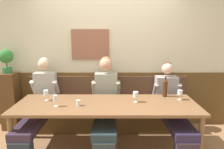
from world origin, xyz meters
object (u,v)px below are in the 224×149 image
(potted_plant, at_px, (7,59))
(water_tumbler_right, at_px, (79,103))
(wine_bottle_amber_mid, at_px, (166,88))
(person_right_seat, at_px, (106,101))
(person_center_right_seat, at_px, (40,103))
(wall_bench, at_px, (109,114))
(wine_glass_near_bucket, at_px, (136,95))
(wine_glass_center_front, at_px, (181,93))
(wine_glass_by_bottle, at_px, (47,93))
(person_center_left_seat, at_px, (172,104))
(wine_glass_left_end, at_px, (56,99))
(dining_table, at_px, (107,108))

(potted_plant, bearing_deg, water_tumbler_right, -30.82)
(wine_bottle_amber_mid, relative_size, water_tumbler_right, 4.31)
(person_right_seat, bearing_deg, person_center_right_seat, -178.03)
(wall_bench, bearing_deg, wine_bottle_amber_mid, -21.67)
(wall_bench, relative_size, wine_glass_near_bucket, 18.34)
(wine_glass_center_front, bearing_deg, person_right_seat, 171.07)
(wine_glass_by_bottle, bearing_deg, person_right_seat, 13.28)
(person_center_left_seat, bearing_deg, wine_glass_near_bucket, -156.87)
(wall_bench, relative_size, wine_glass_left_end, 18.06)
(wine_glass_near_bucket, distance_m, water_tumbler_right, 0.82)
(person_center_left_seat, distance_m, wine_bottle_amber_mid, 0.29)
(person_center_right_seat, distance_m, potted_plant, 1.02)
(person_center_left_seat, relative_size, wine_glass_by_bottle, 8.04)
(wine_glass_center_front, distance_m, water_tumbler_right, 1.51)
(wine_glass_left_end, relative_size, potted_plant, 0.39)
(person_center_left_seat, height_order, wine_glass_by_bottle, person_center_left_seat)
(wine_glass_left_end, bearing_deg, person_right_seat, 34.40)
(wall_bench, relative_size, dining_table, 1.12)
(wine_bottle_amber_mid, xyz_separation_m, wine_glass_center_front, (0.19, -0.16, -0.04))
(person_center_left_seat, bearing_deg, dining_table, -162.96)
(water_tumbler_right, bearing_deg, person_center_left_seat, 16.14)
(person_center_right_seat, height_order, person_center_left_seat, person_center_right_seat)
(wine_bottle_amber_mid, bearing_deg, dining_table, -160.74)
(wine_glass_by_bottle, bearing_deg, wine_bottle_amber_mid, 5.89)
(dining_table, relative_size, person_right_seat, 1.96)
(dining_table, bearing_deg, person_center_left_seat, 17.04)
(dining_table, xyz_separation_m, person_right_seat, (-0.03, 0.34, -0.01))
(wine_bottle_amber_mid, xyz_separation_m, water_tumbler_right, (-1.30, -0.41, -0.11))
(person_right_seat, height_order, potted_plant, potted_plant)
(person_center_right_seat, height_order, wine_bottle_amber_mid, person_center_right_seat)
(wall_bench, relative_size, potted_plant, 7.01)
(wine_bottle_amber_mid, height_order, water_tumbler_right, wine_bottle_amber_mid)
(dining_table, relative_size, wine_glass_by_bottle, 16.29)
(person_center_right_seat, xyz_separation_m, wine_glass_near_bucket, (1.50, -0.25, 0.21))
(person_center_right_seat, distance_m, wine_glass_near_bucket, 1.54)
(person_right_seat, distance_m, wine_bottle_amber_mid, 0.96)
(person_center_right_seat, xyz_separation_m, person_center_left_seat, (2.11, 0.01, -0.02))
(person_center_left_seat, bearing_deg, wine_glass_center_front, -63.81)
(wall_bench, xyz_separation_m, wine_glass_left_end, (-0.69, -0.80, 0.56))
(wine_bottle_amber_mid, relative_size, wine_glass_center_front, 2.32)
(person_right_seat, bearing_deg, wine_glass_by_bottle, -166.72)
(person_center_right_seat, height_order, wine_glass_center_front, person_center_right_seat)
(wall_bench, xyz_separation_m, person_center_left_seat, (1.02, -0.37, 0.32))
(dining_table, distance_m, water_tumbler_right, 0.41)
(person_center_left_seat, xyz_separation_m, potted_plant, (-2.77, 0.40, 0.68))
(wine_glass_by_bottle, height_order, wine_glass_center_front, wine_glass_by_bottle)
(water_tumbler_right, bearing_deg, wine_bottle_amber_mid, 17.65)
(wall_bench, height_order, wine_glass_center_front, wall_bench)
(wine_glass_near_bucket, height_order, wine_glass_left_end, wine_glass_left_end)
(person_right_seat, distance_m, wine_glass_near_bucket, 0.56)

